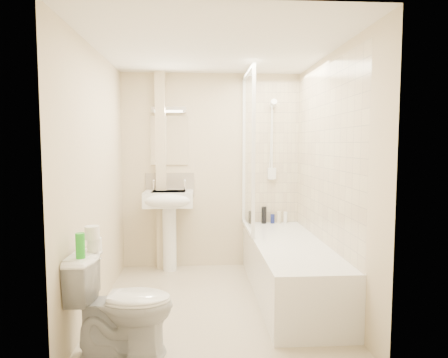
{
  "coord_description": "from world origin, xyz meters",
  "views": [
    {
      "loc": [
        -0.16,
        -3.71,
        1.54
      ],
      "look_at": [
        0.09,
        0.2,
        1.19
      ],
      "focal_mm": 32.0,
      "sensor_mm": 36.0,
      "label": 1
    }
  ],
  "objects": [
    {
      "name": "floor",
      "position": [
        0.0,
        0.0,
        0.0
      ],
      "size": [
        2.5,
        2.5,
        0.0
      ],
      "primitive_type": "plane",
      "color": "beige",
      "rests_on": "ground"
    },
    {
      "name": "wall_back",
      "position": [
        0.0,
        1.25,
        1.2
      ],
      "size": [
        2.2,
        0.02,
        2.4
      ],
      "primitive_type": "cube",
      "color": "beige",
      "rests_on": "ground"
    },
    {
      "name": "wall_left",
      "position": [
        -1.1,
        0.0,
        1.2
      ],
      "size": [
        0.02,
        2.5,
        2.4
      ],
      "primitive_type": "cube",
      "color": "beige",
      "rests_on": "ground"
    },
    {
      "name": "wall_right",
      "position": [
        1.1,
        0.0,
        1.2
      ],
      "size": [
        0.02,
        2.5,
        2.4
      ],
      "primitive_type": "cube",
      "color": "beige",
      "rests_on": "ground"
    },
    {
      "name": "ceiling",
      "position": [
        0.0,
        0.0,
        2.4
      ],
      "size": [
        2.2,
        2.5,
        0.02
      ],
      "primitive_type": "cube",
      "color": "white",
      "rests_on": "wall_back"
    },
    {
      "name": "tile_back",
      "position": [
        0.75,
        1.24,
        1.42
      ],
      "size": [
        0.7,
        0.01,
        1.75
      ],
      "primitive_type": "cube",
      "color": "beige",
      "rests_on": "wall_back"
    },
    {
      "name": "tile_right",
      "position": [
        1.09,
        0.2,
        1.42
      ],
      "size": [
        0.01,
        2.1,
        1.75
      ],
      "primitive_type": "cube",
      "color": "beige",
      "rests_on": "wall_right"
    },
    {
      "name": "pipe_boxing",
      "position": [
        -0.62,
        1.19,
        1.2
      ],
      "size": [
        0.12,
        0.12,
        2.4
      ],
      "primitive_type": "cube",
      "color": "beige",
      "rests_on": "ground"
    },
    {
      "name": "splashback",
      "position": [
        -0.52,
        1.24,
        1.03
      ],
      "size": [
        0.6,
        0.02,
        0.3
      ],
      "primitive_type": "cube",
      "color": "beige",
      "rests_on": "wall_back"
    },
    {
      "name": "mirror",
      "position": [
        -0.52,
        1.24,
        1.58
      ],
      "size": [
        0.46,
        0.01,
        0.6
      ],
      "primitive_type": "cube",
      "color": "white",
      "rests_on": "wall_back"
    },
    {
      "name": "strip_light",
      "position": [
        -0.52,
        1.22,
        1.95
      ],
      "size": [
        0.42,
        0.07,
        0.07
      ],
      "primitive_type": "cube",
      "color": "silver",
      "rests_on": "wall_back"
    },
    {
      "name": "bathtub",
      "position": [
        0.75,
        0.2,
        0.29
      ],
      "size": [
        0.7,
        2.1,
        0.55
      ],
      "color": "white",
      "rests_on": "ground"
    },
    {
      "name": "shower_screen",
      "position": [
        0.4,
        0.8,
        1.45
      ],
      "size": [
        0.04,
        0.92,
        1.8
      ],
      "color": "white",
      "rests_on": "bathtub"
    },
    {
      "name": "shower_fixture",
      "position": [
        0.75,
        1.19,
        1.55
      ],
      "size": [
        0.1,
        0.16,
        0.99
      ],
      "color": "white",
      "rests_on": "wall_back"
    },
    {
      "name": "pedestal_sink",
      "position": [
        -0.52,
        1.01,
        0.78
      ],
      "size": [
        0.58,
        0.51,
        1.11
      ],
      "color": "white",
      "rests_on": "ground"
    },
    {
      "name": "bottle_black_a",
      "position": [
        0.48,
        1.16,
        0.63
      ],
      "size": [
        0.05,
        0.05,
        0.16
      ],
      "primitive_type": "cylinder",
      "color": "black",
      "rests_on": "bathtub"
    },
    {
      "name": "bottle_black_b",
      "position": [
        0.65,
        1.16,
        0.65
      ],
      "size": [
        0.06,
        0.06,
        0.21
      ],
      "primitive_type": "cylinder",
      "color": "black",
      "rests_on": "bathtub"
    },
    {
      "name": "bottle_blue",
      "position": [
        0.76,
        1.16,
        0.61
      ],
      "size": [
        0.05,
        0.05,
        0.11
      ],
      "primitive_type": "cylinder",
      "color": "navy",
      "rests_on": "bathtub"
    },
    {
      "name": "bottle_cream",
      "position": [
        0.84,
        1.16,
        0.63
      ],
      "size": [
        0.05,
        0.05,
        0.15
      ],
      "primitive_type": "cylinder",
      "color": "beige",
      "rests_on": "bathtub"
    },
    {
      "name": "bottle_white_b",
      "position": [
        0.92,
        1.16,
        0.62
      ],
      "size": [
        0.05,
        0.05,
        0.14
      ],
      "primitive_type": "cylinder",
      "color": "white",
      "rests_on": "bathtub"
    },
    {
      "name": "toilet",
      "position": [
        -0.72,
        -0.85,
        0.37
      ],
      "size": [
        0.49,
        0.77,
        0.75
      ],
      "primitive_type": "imported",
      "rotation": [
        0.0,
        0.0,
        1.52
      ],
      "color": "white",
      "rests_on": "ground"
    },
    {
      "name": "toilet_roll_lower",
      "position": [
        -0.94,
        -0.75,
        0.79
      ],
      "size": [
        0.11,
        0.11,
        0.1
      ],
      "primitive_type": "cylinder",
      "color": "white",
      "rests_on": "toilet"
    },
    {
      "name": "toilet_roll_upper",
      "position": [
        -0.94,
        -0.78,
        0.89
      ],
      "size": [
        0.11,
        0.11,
        0.1
      ],
      "primitive_type": "cylinder",
      "color": "white",
      "rests_on": "toilet_roll_lower"
    },
    {
      "name": "green_bottle",
      "position": [
        -0.98,
        -0.94,
        0.83
      ],
      "size": [
        0.06,
        0.06,
        0.18
      ],
      "primitive_type": "cylinder",
      "color": "green",
      "rests_on": "toilet"
    }
  ]
}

